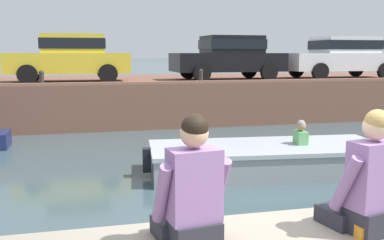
# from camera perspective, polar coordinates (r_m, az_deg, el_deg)

# --- Properties ---
(ground_plane) EXTENTS (400.00, 400.00, 0.00)m
(ground_plane) POSITION_cam_1_polar(r_m,az_deg,el_deg) (8.55, -4.46, -7.06)
(ground_plane) COLOR #3D5156
(far_quay_wall) EXTENTS (60.00, 6.00, 1.41)m
(far_quay_wall) POSITION_cam_1_polar(r_m,az_deg,el_deg) (16.07, -8.81, 2.92)
(far_quay_wall) COLOR brown
(far_quay_wall) RESTS_ON ground
(far_wall_coping) EXTENTS (60.00, 0.24, 0.08)m
(far_wall_coping) POSITION_cam_1_polar(r_m,az_deg,el_deg) (13.14, -7.87, 4.91)
(far_wall_coping) COLOR #925F4C
(far_wall_coping) RESTS_ON far_quay_wall
(motorboat_passing) EXTENTS (5.64, 2.11, 1.05)m
(motorboat_passing) POSITION_cam_1_polar(r_m,az_deg,el_deg) (8.67, 11.39, -5.04)
(motorboat_passing) COLOR #93999E
(motorboat_passing) RESTS_ON ground
(car_left_inner_yellow) EXTENTS (3.86, 2.03, 1.54)m
(car_left_inner_yellow) POSITION_cam_1_polar(r_m,az_deg,el_deg) (14.61, -15.88, 8.21)
(car_left_inner_yellow) COLOR yellow
(car_left_inner_yellow) RESTS_ON far_quay_wall
(car_centre_black) EXTENTS (3.97, 2.04, 1.54)m
(car_centre_black) POSITION_cam_1_polar(r_m,az_deg,el_deg) (15.37, 4.96, 8.52)
(car_centre_black) COLOR black
(car_centre_black) RESTS_ON far_quay_wall
(car_right_inner_white) EXTENTS (4.28, 1.98, 1.54)m
(car_right_inner_white) POSITION_cam_1_polar(r_m,az_deg,el_deg) (17.29, 19.33, 8.11)
(car_right_inner_white) COLOR white
(car_right_inner_white) RESTS_ON far_quay_wall
(mooring_bollard_mid) EXTENTS (0.15, 0.15, 0.44)m
(mooring_bollard_mid) POSITION_cam_1_polar(r_m,az_deg,el_deg) (13.28, -19.42, 5.39)
(mooring_bollard_mid) COLOR #2D2B28
(mooring_bollard_mid) RESTS_ON far_quay_wall
(mooring_bollard_east) EXTENTS (0.15, 0.15, 0.44)m
(mooring_bollard_east) POSITION_cam_1_polar(r_m,az_deg,el_deg) (13.64, 1.18, 5.97)
(mooring_bollard_east) COLOR #2D2B28
(mooring_bollard_east) RESTS_ON far_quay_wall
(person_seated_left) EXTENTS (0.57, 0.57, 0.97)m
(person_seated_left) POSITION_cam_1_polar(r_m,az_deg,el_deg) (3.10, -0.03, -10.01)
(person_seated_left) COLOR #282833
(person_seated_left) RESTS_ON near_quay
(person_seated_right) EXTENTS (0.58, 0.59, 0.97)m
(person_seated_right) POSITION_cam_1_polar(r_m,az_deg,el_deg) (3.60, 22.33, -7.98)
(person_seated_right) COLOR #282833
(person_seated_right) RESTS_ON near_quay
(bottle_drink) EXTENTS (0.06, 0.06, 0.20)m
(bottle_drink) POSITION_cam_1_polar(r_m,az_deg,el_deg) (3.86, 22.77, -11.21)
(bottle_drink) COLOR #E07F6B
(bottle_drink) RESTS_ON near_quay
(snack_bag) EXTENTS (0.18, 0.12, 0.10)m
(snack_bag) POSITION_cam_1_polar(r_m,az_deg,el_deg) (3.57, 22.30, -13.54)
(snack_bag) COLOR orange
(snack_bag) RESTS_ON near_quay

